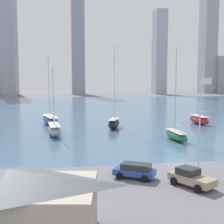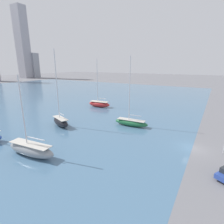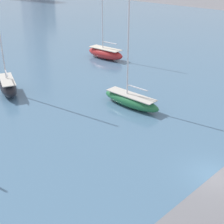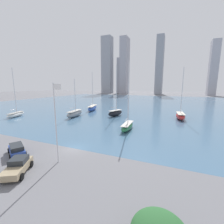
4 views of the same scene
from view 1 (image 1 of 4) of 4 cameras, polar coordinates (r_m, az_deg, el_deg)
ground_plane at (r=39.81m, az=11.72°, el=-9.06°), size 500.00×500.00×0.00m
harbor_water at (r=107.33m, az=-1.38°, el=0.59°), size 180.00×140.00×0.00m
boat_shed at (r=21.40m, az=-18.35°, el=-16.02°), size 11.60×7.64×4.76m
flag_pole at (r=34.94m, az=15.85°, el=-1.63°), size 1.24×0.14×10.57m
distant_city_skyline at (r=209.63m, az=-8.11°, el=12.19°), size 177.86×22.40×73.83m
sailboat_green at (r=53.84m, az=11.65°, el=-4.07°), size 2.44×8.03×15.57m
sailboat_black at (r=64.95m, az=0.34°, el=-1.98°), size 4.14×6.80×16.96m
sailboat_red at (r=74.00m, az=15.63°, el=-1.30°), size 3.20×7.83×15.67m
sailboat_blue at (r=71.78m, az=-11.22°, el=-1.42°), size 5.28×11.04×15.69m
sailboat_gray at (r=57.97m, az=-10.51°, el=-3.15°), size 3.19×9.10×12.38m
parked_wagon_blue at (r=33.03m, az=4.21°, el=-10.56°), size 4.61×3.65×1.58m
parked_pickup_tan at (r=31.52m, az=14.26°, el=-11.52°), size 3.93×4.81×1.76m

